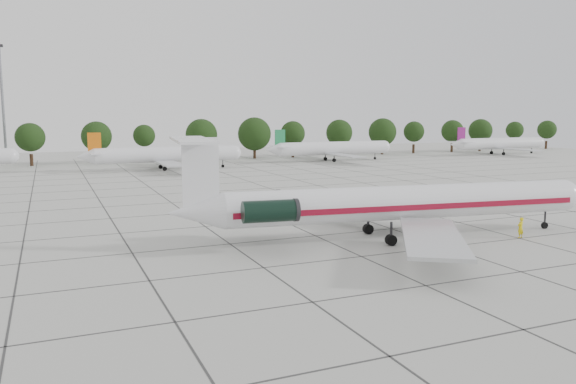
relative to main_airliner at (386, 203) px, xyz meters
The scene contains 9 objects.
ground 6.91m from the main_airliner, 145.18° to the left, with size 260.00×260.00×0.00m, color beige.
apron_joints 19.43m from the main_airliner, 105.21° to the left, with size 170.00×170.00×0.02m, color #383838.
main_airliner is the anchor object (origin of this frame).
ground_crew 12.21m from the main_airliner, 21.28° to the right, with size 0.67×0.44×1.84m, color yellow.
bg_airliner_c 69.50m from the main_airliner, 94.45° to the left, with size 28.24×27.20×7.40m.
bg_airliner_d 81.85m from the main_airliner, 65.44° to the left, with size 28.24×27.20×7.40m.
bg_airliner_e 114.01m from the main_airliner, 41.52° to the left, with size 28.24×27.20×7.40m.
tree_line 90.11m from the main_airliner, 100.69° to the left, with size 249.86×8.44×10.22m.
floodlight_mast 102.32m from the main_airliner, 110.14° to the left, with size 1.60×1.60×25.45m.
Camera 1 is at (-21.67, -44.24, 10.83)m, focal length 35.00 mm.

